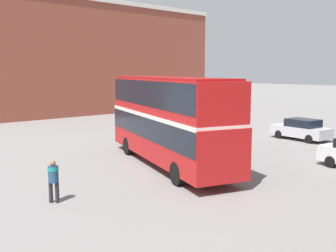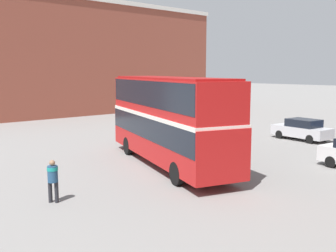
{
  "view_description": "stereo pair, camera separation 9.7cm",
  "coord_description": "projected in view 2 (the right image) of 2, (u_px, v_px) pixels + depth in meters",
  "views": [
    {
      "loc": [
        16.91,
        -14.37,
        5.05
      ],
      "look_at": [
        1.37,
        -0.57,
        2.13
      ],
      "focal_mm": 42.0,
      "sensor_mm": 36.0,
      "label": 1
    },
    {
      "loc": [
        16.98,
        -14.3,
        5.05
      ],
      "look_at": [
        1.37,
        -0.57,
        2.13
      ],
      "focal_mm": 42.0,
      "sensor_mm": 36.0,
      "label": 2
    }
  ],
  "objects": [
    {
      "name": "ground_plane",
      "position": [
        160.0,
        159.0,
        22.68
      ],
      "size": [
        240.0,
        240.0,
        0.0
      ],
      "primitive_type": "plane",
      "color": "gray"
    },
    {
      "name": "building_row_left",
      "position": [
        91.0,
        58.0,
        48.63
      ],
      "size": [
        8.71,
        32.7,
        13.21
      ],
      "color": "brown",
      "rests_on": "ground_plane"
    },
    {
      "name": "double_decker_bus",
      "position": [
        168.0,
        115.0,
        20.9
      ],
      "size": [
        11.69,
        5.98,
        4.73
      ],
      "rotation": [
        0.0,
        0.0,
        -0.31
      ],
      "color": "red",
      "rests_on": "ground_plane"
    },
    {
      "name": "pedestrian_foreground",
      "position": [
        53.0,
        177.0,
        15.06
      ],
      "size": [
        0.58,
        0.58,
        1.68
      ],
      "rotation": [
        0.0,
        0.0,
        2.31
      ],
      "color": "#232328",
      "rests_on": "ground_plane"
    },
    {
      "name": "parked_car_kerb_near",
      "position": [
        302.0,
        129.0,
        28.89
      ],
      "size": [
        4.36,
        2.19,
        1.56
      ],
      "rotation": [
        0.0,
        0.0,
        3.05
      ],
      "color": "silver",
      "rests_on": "ground_plane"
    }
  ]
}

